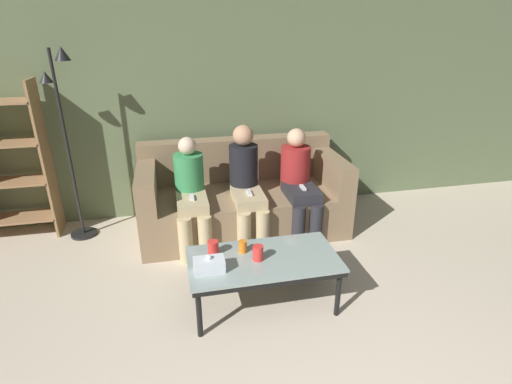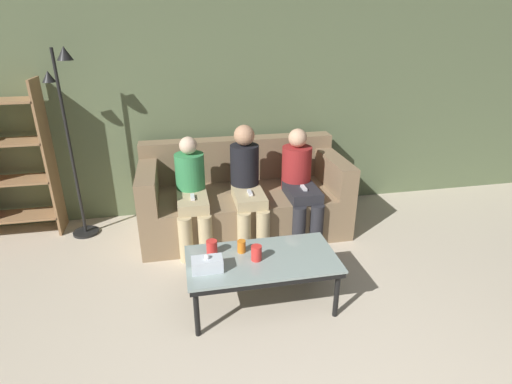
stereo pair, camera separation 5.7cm
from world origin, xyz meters
TOP-DOWN VIEW (x-y plane):
  - wall_back at (0.00, 3.49)m, footprint 12.00×0.06m
  - couch at (0.00, 2.95)m, footprint 2.08×0.95m
  - coffee_table at (-0.08, 1.63)m, footprint 1.13×0.59m
  - cup_near_left at (-0.22, 1.75)m, footprint 0.06×0.06m
  - cup_near_right at (-0.44, 1.77)m, footprint 0.08×0.08m
  - cup_far_center at (-0.13, 1.62)m, footprint 0.08×0.08m
  - tissue_box at (-0.50, 1.55)m, footprint 0.22×0.12m
  - standing_lamp at (-1.64, 3.12)m, footprint 0.31×0.26m
  - seated_person_left_end at (-0.54, 2.69)m, footprint 0.31×0.66m
  - seated_person_mid_left at (0.00, 2.71)m, footprint 0.31×0.67m
  - seated_person_mid_right at (0.54, 2.71)m, footprint 0.31×0.66m

SIDE VIEW (x-z plane):
  - couch at x=0.00m, z-range -0.12..0.78m
  - coffee_table at x=-0.08m, z-range 0.17..0.59m
  - cup_near_left at x=-0.22m, z-range 0.42..0.52m
  - tissue_box at x=-0.50m, z-range 0.41..0.54m
  - cup_near_right at x=-0.44m, z-range 0.42..0.53m
  - cup_far_center at x=-0.13m, z-range 0.42..0.54m
  - seated_person_left_end at x=-0.54m, z-range 0.03..1.09m
  - seated_person_mid_right at x=0.54m, z-range 0.04..1.12m
  - seated_person_mid_left at x=0.00m, z-range 0.03..1.18m
  - standing_lamp at x=-1.64m, z-range 0.21..2.07m
  - wall_back at x=0.00m, z-range 0.00..2.60m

